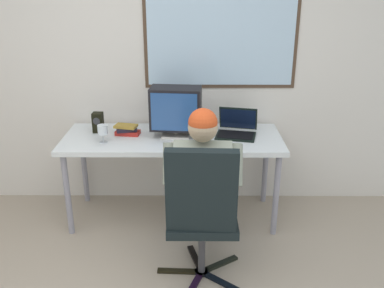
{
  "coord_description": "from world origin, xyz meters",
  "views": [
    {
      "loc": [
        0.36,
        -1.6,
        1.98
      ],
      "look_at": [
        0.34,
        1.28,
        0.84
      ],
      "focal_mm": 39.66,
      "sensor_mm": 36.0,
      "label": 1
    }
  ],
  "objects_px": {
    "crt_monitor": "(176,109)",
    "wine_glass": "(103,131)",
    "person_seated": "(203,182)",
    "office_chair": "(202,209)",
    "desk_speaker": "(98,122)",
    "laptop": "(237,128)",
    "book_stack": "(127,130)",
    "desk": "(173,144)"
  },
  "relations": [
    {
      "from": "person_seated",
      "to": "office_chair",
      "type": "bearing_deg",
      "value": -92.29
    },
    {
      "from": "wine_glass",
      "to": "book_stack",
      "type": "bearing_deg",
      "value": 47.57
    },
    {
      "from": "laptop",
      "to": "crt_monitor",
      "type": "bearing_deg",
      "value": -174.81
    },
    {
      "from": "crt_monitor",
      "to": "wine_glass",
      "type": "height_order",
      "value": "crt_monitor"
    },
    {
      "from": "desk",
      "to": "laptop",
      "type": "height_order",
      "value": "laptop"
    },
    {
      "from": "desk",
      "to": "desk_speaker",
      "type": "bearing_deg",
      "value": 169.9
    },
    {
      "from": "person_seated",
      "to": "wine_glass",
      "type": "xyz_separation_m",
      "value": [
        -0.78,
        0.48,
        0.21
      ]
    },
    {
      "from": "desk",
      "to": "desk_speaker",
      "type": "distance_m",
      "value": 0.66
    },
    {
      "from": "desk",
      "to": "crt_monitor",
      "type": "relative_size",
      "value": 4.25
    },
    {
      "from": "desk_speaker",
      "to": "laptop",
      "type": "bearing_deg",
      "value": -2.43
    },
    {
      "from": "office_chair",
      "to": "laptop",
      "type": "xyz_separation_m",
      "value": [
        0.31,
        0.96,
        0.22
      ]
    },
    {
      "from": "office_chair",
      "to": "wine_glass",
      "type": "height_order",
      "value": "office_chair"
    },
    {
      "from": "wine_glass",
      "to": "desk_speaker",
      "type": "xyz_separation_m",
      "value": [
        -0.09,
        0.25,
        -0.01
      ]
    },
    {
      "from": "desk",
      "to": "crt_monitor",
      "type": "xyz_separation_m",
      "value": [
        0.03,
        0.02,
        0.3
      ]
    },
    {
      "from": "desk",
      "to": "desk_speaker",
      "type": "xyz_separation_m",
      "value": [
        -0.63,
        0.11,
        0.15
      ]
    },
    {
      "from": "crt_monitor",
      "to": "desk_speaker",
      "type": "height_order",
      "value": "crt_monitor"
    },
    {
      "from": "crt_monitor",
      "to": "desk_speaker",
      "type": "distance_m",
      "value": 0.69
    },
    {
      "from": "person_seated",
      "to": "crt_monitor",
      "type": "height_order",
      "value": "person_seated"
    },
    {
      "from": "person_seated",
      "to": "desk_speaker",
      "type": "relative_size",
      "value": 7.2
    },
    {
      "from": "wine_glass",
      "to": "book_stack",
      "type": "distance_m",
      "value": 0.25
    },
    {
      "from": "laptop",
      "to": "desk_speaker",
      "type": "distance_m",
      "value": 1.17
    },
    {
      "from": "laptop",
      "to": "wine_glass",
      "type": "relative_size",
      "value": 2.57
    },
    {
      "from": "desk",
      "to": "wine_glass",
      "type": "relative_size",
      "value": 12.38
    },
    {
      "from": "desk",
      "to": "office_chair",
      "type": "xyz_separation_m",
      "value": [
        0.23,
        -0.9,
        -0.1
      ]
    },
    {
      "from": "wine_glass",
      "to": "desk",
      "type": "bearing_deg",
      "value": 13.68
    },
    {
      "from": "office_chair",
      "to": "book_stack",
      "type": "xyz_separation_m",
      "value": [
        -0.61,
        0.94,
        0.2
      ]
    },
    {
      "from": "laptop",
      "to": "wine_glass",
      "type": "distance_m",
      "value": 1.1
    },
    {
      "from": "laptop",
      "to": "desk_speaker",
      "type": "xyz_separation_m",
      "value": [
        -1.17,
        0.05,
        0.03
      ]
    },
    {
      "from": "desk",
      "to": "crt_monitor",
      "type": "distance_m",
      "value": 0.3
    },
    {
      "from": "desk",
      "to": "desk_speaker",
      "type": "height_order",
      "value": "desk_speaker"
    },
    {
      "from": "person_seated",
      "to": "desk_speaker",
      "type": "xyz_separation_m",
      "value": [
        -0.87,
        0.73,
        0.19
      ]
    },
    {
      "from": "office_chair",
      "to": "wine_glass",
      "type": "bearing_deg",
      "value": 135.4
    },
    {
      "from": "office_chair",
      "to": "crt_monitor",
      "type": "relative_size",
      "value": 2.47
    },
    {
      "from": "desk",
      "to": "office_chair",
      "type": "relative_size",
      "value": 1.72
    },
    {
      "from": "office_chair",
      "to": "desk_speaker",
      "type": "bearing_deg",
      "value": 130.57
    },
    {
      "from": "crt_monitor",
      "to": "laptop",
      "type": "height_order",
      "value": "crt_monitor"
    },
    {
      "from": "crt_monitor",
      "to": "person_seated",
      "type": "bearing_deg",
      "value": -71.53
    },
    {
      "from": "desk_speaker",
      "to": "book_stack",
      "type": "height_order",
      "value": "desk_speaker"
    },
    {
      "from": "desk_speaker",
      "to": "desk",
      "type": "bearing_deg",
      "value": -10.1
    },
    {
      "from": "crt_monitor",
      "to": "wine_glass",
      "type": "xyz_separation_m",
      "value": [
        -0.57,
        -0.15,
        -0.13
      ]
    },
    {
      "from": "office_chair",
      "to": "desk_speaker",
      "type": "height_order",
      "value": "office_chair"
    },
    {
      "from": "wine_glass",
      "to": "book_stack",
      "type": "relative_size",
      "value": 0.67
    }
  ]
}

